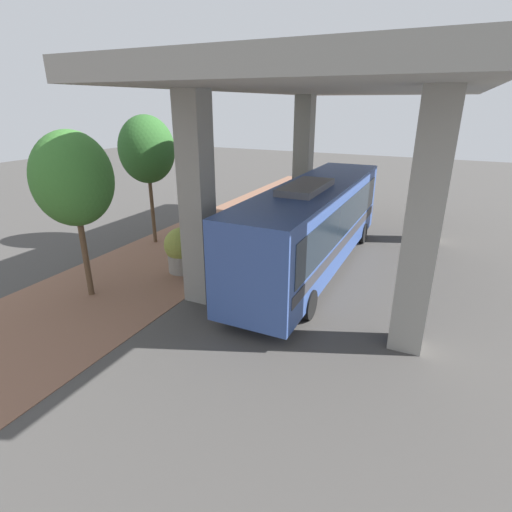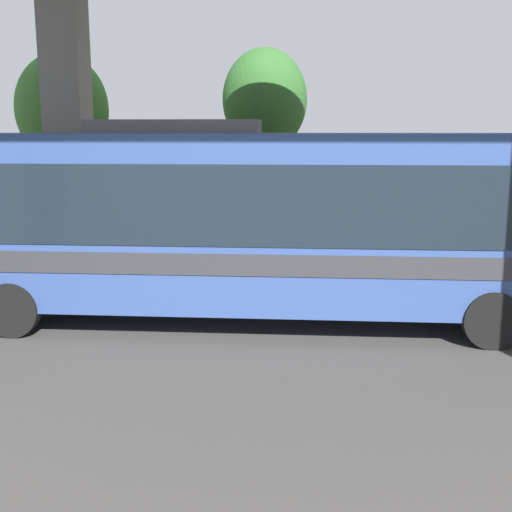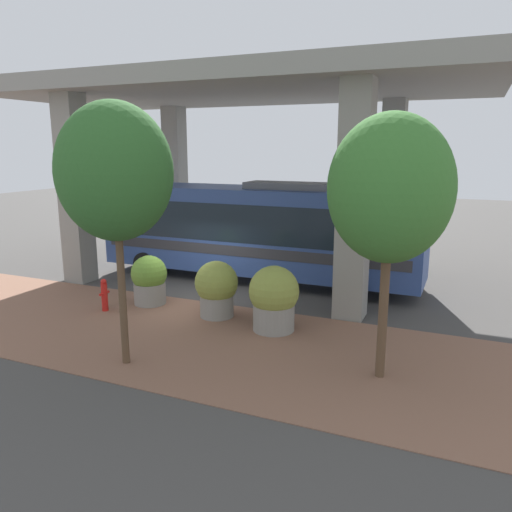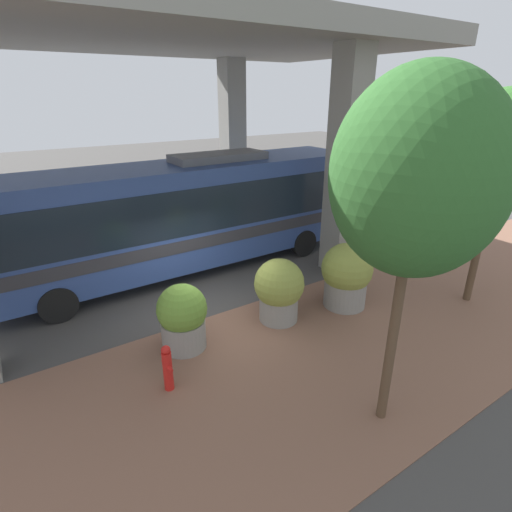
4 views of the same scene
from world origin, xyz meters
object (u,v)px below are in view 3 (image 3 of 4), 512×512
at_px(planter_back, 274,298).
at_px(planter_middle, 217,288).
at_px(street_tree_far, 115,172).
at_px(fire_hydrant, 104,295).
at_px(planter_front, 149,280).
at_px(bus, 257,228).
at_px(street_tree_near, 390,189).

bearing_deg(planter_back, planter_middle, 78.56).
distance_m(planter_back, street_tree_far, 5.57).
bearing_deg(fire_hydrant, planter_front, -36.31).
bearing_deg(planter_back, street_tree_far, 144.35).
xyz_separation_m(bus, planter_middle, (-4.38, -0.54, -1.17)).
bearing_deg(planter_middle, fire_hydrant, 105.25).
bearing_deg(planter_front, street_tree_near, -106.93).
distance_m(bus, planter_back, 5.55).
bearing_deg(planter_back, fire_hydrant, 95.60).
relative_size(bus, fire_hydrant, 11.70).
xyz_separation_m(planter_back, street_tree_near, (-1.77, -3.28, 3.28)).
bearing_deg(bus, street_tree_near, -138.24).
relative_size(bus, planter_back, 6.62).
relative_size(fire_hydrant, planter_back, 0.57).
xyz_separation_m(planter_back, street_tree_far, (-3.45, 2.48, 3.60)).
bearing_deg(street_tree_near, street_tree_far, 106.35).
relative_size(planter_front, street_tree_far, 0.27).
relative_size(bus, planter_front, 7.59).
bearing_deg(street_tree_far, planter_back, -35.65).
height_order(planter_back, street_tree_near, street_tree_near).
height_order(bus, street_tree_far, street_tree_far).
bearing_deg(street_tree_far, bus, 0.68).
distance_m(bus, street_tree_far, 8.61).
height_order(planter_middle, planter_back, planter_back).
relative_size(bus, street_tree_far, 2.03).
bearing_deg(street_tree_far, planter_middle, -6.53).
relative_size(fire_hydrant, street_tree_near, 0.18).
xyz_separation_m(fire_hydrant, planter_middle, (0.95, -3.50, 0.37)).
distance_m(fire_hydrant, street_tree_near, 9.64).
distance_m(fire_hydrant, planter_back, 5.58).
distance_m(planter_front, street_tree_near, 8.97).
relative_size(fire_hydrant, street_tree_far, 0.17).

